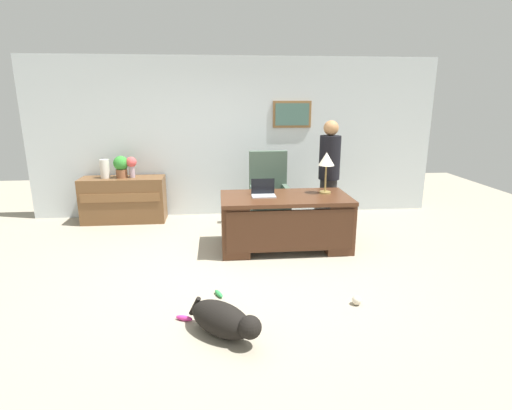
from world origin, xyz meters
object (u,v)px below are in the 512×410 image
object	(u,v)px
person_standing	(329,175)
dog_toy_ball	(357,300)
laptop	(263,192)
dog_toy_plush	(184,318)
armchair	(269,195)
dog_lying	(224,320)
credenza	(124,200)
potted_plant	(121,166)
desk	(285,220)
vase_empty	(105,169)
desk_lamp	(326,161)
vase_with_flowers	(131,164)
dog_toy_bone	(219,294)

from	to	relation	value
person_standing	dog_toy_ball	xyz separation A→B (m)	(-0.33, -2.38, -0.83)
laptop	dog_toy_plush	world-z (taller)	laptop
armchair	dog_lying	world-z (taller)	armchair
credenza	potted_plant	xyz separation A→B (m)	(0.00, 0.00, 0.57)
desk	vase_empty	bearing A→B (deg)	151.28
credenza	desk	bearing A→B (deg)	-31.17
desk	dog_toy_plush	xyz separation A→B (m)	(-1.26, -1.78, -0.38)
desk	dog_toy_ball	distance (m)	1.75
desk_lamp	laptop	bearing A→B (deg)	-175.60
credenza	armchair	xyz separation A→B (m)	(2.38, -0.53, 0.15)
laptop	dog_toy_plush	size ratio (longest dim) A/B	1.88
desk	vase_with_flowers	distance (m)	2.82
laptop	dog_toy_plush	bearing A→B (deg)	-117.34
laptop	armchair	bearing A→B (deg)	77.71
dog_toy_plush	credenza	bearing A→B (deg)	110.49
dog_toy_bone	vase_with_flowers	bearing A→B (deg)	116.10
dog_toy_bone	dog_lying	bearing A→B (deg)	-86.58
desk_lamp	dog_toy_ball	world-z (taller)	desk_lamp
person_standing	dog_toy_ball	size ratio (longest dim) A/B	17.84
person_standing	armchair	bearing A→B (deg)	165.58
vase_with_flowers	dog_toy_bone	distance (m)	3.29
desk_lamp	dog_toy_bone	size ratio (longest dim) A/B	3.30
vase_with_flowers	dog_toy_plush	size ratio (longest dim) A/B	2.01
desk_lamp	dog_toy_bone	xyz separation A→B (m)	(-1.51, -1.47, -1.16)
desk_lamp	vase_empty	bearing A→B (deg)	157.67
dog_lying	laptop	world-z (taller)	laptop
desk_lamp	vase_with_flowers	bearing A→B (deg)	154.74
desk_lamp	dog_toy_ball	xyz separation A→B (m)	(-0.11, -1.78, -1.14)
person_standing	vase_empty	world-z (taller)	person_standing
dog_toy_ball	credenza	bearing A→B (deg)	133.11
person_standing	dog_lying	bearing A→B (deg)	-120.85
dog_toy_bone	desk_lamp	bearing A→B (deg)	44.21
credenza	desk_lamp	xyz separation A→B (m)	(3.06, -1.36, 0.81)
person_standing	potted_plant	xyz separation A→B (m)	(-3.28, 0.76, 0.07)
vase_with_flowers	dog_toy_ball	bearing A→B (deg)	-48.59
vase_with_flowers	vase_empty	size ratio (longest dim) A/B	1.12
dog_lying	dog_toy_ball	xyz separation A→B (m)	(1.35, 0.42, -0.11)
desk	dog_lying	size ratio (longest dim) A/B	2.58
vase_with_flowers	armchair	bearing A→B (deg)	-13.58
desk	dog_toy_plush	bearing A→B (deg)	-125.16
laptop	dog_toy_ball	bearing A→B (deg)	-66.11
dog_lying	vase_empty	bearing A→B (deg)	117.52
desk	dog_toy_bone	xyz separation A→B (m)	(-0.93, -1.33, -0.38)
desk_lamp	vase_empty	size ratio (longest dim) A/B	1.88
armchair	potted_plant	xyz separation A→B (m)	(-2.38, 0.53, 0.42)
credenza	dog_toy_plush	bearing A→B (deg)	-69.51
desk_lamp	armchair	bearing A→B (deg)	129.31
dog_lying	dog_toy_plush	size ratio (longest dim) A/B	3.98
armchair	laptop	bearing A→B (deg)	-102.29
armchair	vase_with_flowers	xyz separation A→B (m)	(-2.21, 0.53, 0.44)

